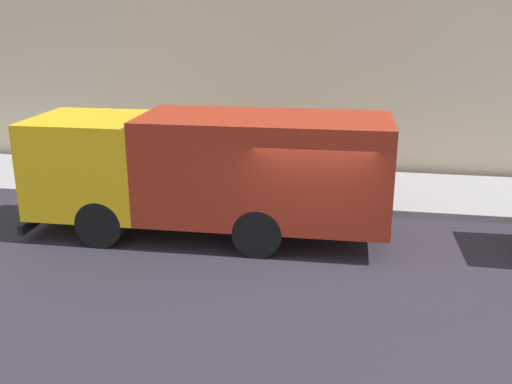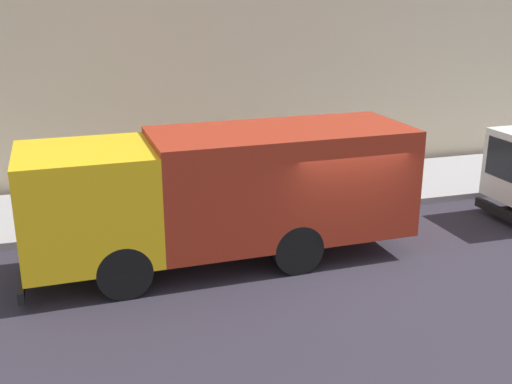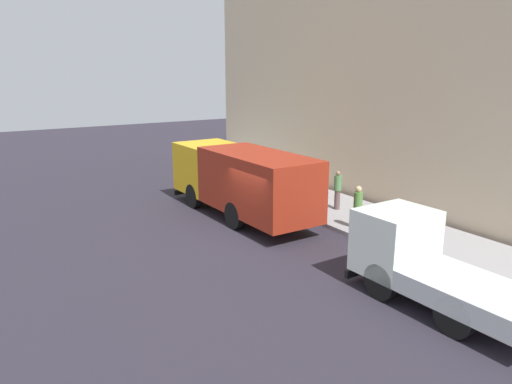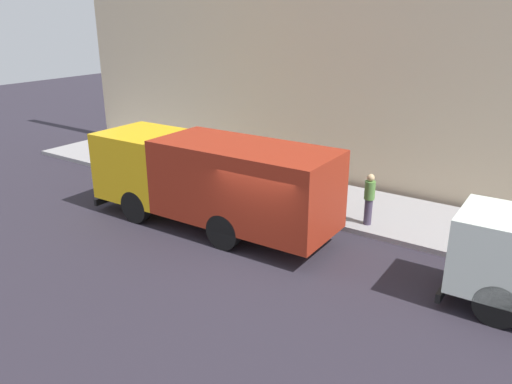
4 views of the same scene
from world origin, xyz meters
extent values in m
plane|color=#2A252F|center=(0.00, 0.00, 0.00)|extent=(80.00, 80.00, 0.00)
cube|color=#979496|center=(4.92, 0.00, 0.08)|extent=(3.84, 30.00, 0.17)
cube|color=beige|center=(7.34, 0.00, 5.43)|extent=(0.50, 30.00, 10.87)
cube|color=yellow|center=(0.87, 5.38, 1.67)|extent=(2.53, 2.72, 2.24)
cube|color=black|center=(0.84, 6.70, 1.94)|extent=(2.09, 0.10, 1.26)
cube|color=maroon|center=(0.95, 1.21, 1.74)|extent=(2.59, 5.72, 2.38)
cube|color=black|center=(0.84, 6.78, 0.30)|extent=(2.38, 0.17, 0.24)
cylinder|color=black|center=(-0.21, 4.83, 0.55)|extent=(0.32, 1.10, 1.10)
cylinder|color=black|center=(1.97, 4.87, 0.55)|extent=(0.32, 1.10, 1.10)
cylinder|color=black|center=(-0.14, 1.19, 0.55)|extent=(0.32, 1.10, 1.10)
cylinder|color=black|center=(2.04, 1.24, 0.55)|extent=(0.32, 1.10, 1.10)
cube|color=black|center=(1.12, -5.02, 1.64)|extent=(1.72, 0.10, 1.02)
cube|color=black|center=(1.12, -4.94, 0.28)|extent=(1.97, 0.16, 0.24)
cylinder|color=brown|center=(4.86, 3.25, 0.60)|extent=(0.41, 0.41, 0.86)
cylinder|color=#2E4D93|center=(4.86, 3.25, 1.32)|extent=(0.55, 0.55, 0.57)
sphere|color=#977147|center=(4.86, 3.25, 1.72)|extent=(0.22, 0.22, 0.22)
cylinder|color=brown|center=(4.76, 0.70, 0.60)|extent=(0.33, 0.33, 0.86)
cylinder|color=#53864D|center=(4.76, 0.70, 1.36)|extent=(0.44, 0.44, 0.66)
sphere|color=#967450|center=(4.76, 0.70, 1.79)|extent=(0.20, 0.20, 0.20)
cylinder|color=#443A51|center=(3.62, -1.74, 0.60)|extent=(0.35, 0.35, 0.86)
cylinder|color=#54883D|center=(3.62, -1.74, 1.33)|extent=(0.47, 0.47, 0.60)
sphere|color=#D2B17D|center=(3.62, -1.74, 1.75)|extent=(0.24, 0.24, 0.24)
cone|color=orange|center=(3.68, 6.16, 0.54)|extent=(0.52, 0.52, 0.75)
camera|label=1|loc=(-11.84, -0.84, 5.28)|focal=40.95mm
camera|label=2|loc=(-11.46, 5.59, 5.77)|focal=43.41mm
camera|label=3|loc=(-9.14, -14.72, 6.17)|focal=33.92mm
camera|label=4|loc=(-10.73, -7.25, 6.68)|focal=35.32mm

